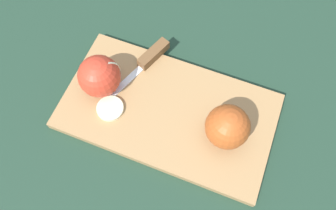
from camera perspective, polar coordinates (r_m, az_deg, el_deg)
name	(u,v)px	position (r m, az deg, el deg)	size (l,w,h in m)	color
ground_plane	(168,113)	(0.63, 0.00, -1.43)	(4.00, 4.00, 0.00)	#1E3828
cutting_board	(168,111)	(0.62, 0.00, -1.11)	(0.39, 0.22, 0.02)	#A37A4C
apple_half_left	(227,127)	(0.56, 10.31, -3.77)	(0.08, 0.08, 0.08)	#AD4C1E
apple_half_right	(100,74)	(0.61, -11.69, 5.23)	(0.08, 0.08, 0.08)	red
knife	(150,57)	(0.65, -3.14, 8.29)	(0.08, 0.17, 0.02)	silver
apple_slice	(110,108)	(0.62, -10.04, -0.60)	(0.05, 0.05, 0.01)	beige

